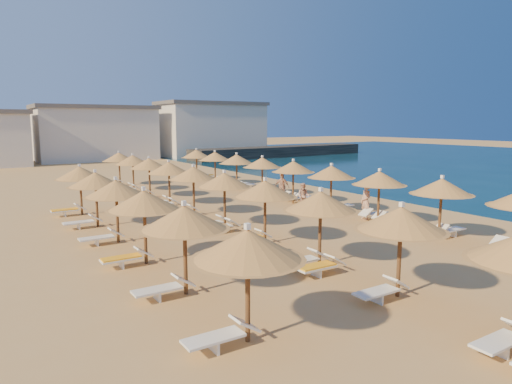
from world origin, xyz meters
TOP-DOWN VIEW (x-y plane):
  - ground at (0.00, 0.00)m, footprint 220.00×220.00m
  - jetty at (26.68, 38.83)m, footprint 30.22×6.38m
  - hotel_blocks at (3.21, 46.00)m, footprint 48.58×10.98m
  - parasol_row_east at (3.81, 2.36)m, footprint 2.70×37.89m
  - parasol_row_west at (-3.01, 2.36)m, footprint 2.70×37.89m
  - parasol_row_inland at (-8.19, 0.60)m, footprint 2.70×20.29m
  - loungers at (-0.98, 2.05)m, footprint 15.20×36.65m
  - beachgoer_b at (3.25, 4.13)m, footprint 0.90×0.94m
  - beachgoer_a at (4.17, 0.04)m, footprint 0.59×0.78m
  - beachgoer_c at (3.88, 7.20)m, footprint 0.92×1.12m

SIDE VIEW (x-z plane):
  - ground at x=0.00m, z-range 0.00..0.00m
  - loungers at x=-0.98m, z-range 0.01..0.67m
  - jetty at x=26.68m, z-range 0.00..1.50m
  - beachgoer_b at x=3.25m, z-range 0.00..1.53m
  - beachgoer_c at x=3.88m, z-range 0.00..1.78m
  - beachgoer_a at x=4.17m, z-range 0.00..1.91m
  - parasol_row_inland at x=-8.19m, z-range 0.87..3.70m
  - parasol_row_east at x=3.81m, z-range 0.87..3.70m
  - parasol_row_west at x=-3.01m, z-range 0.87..3.70m
  - hotel_blocks at x=3.21m, z-range -0.35..7.75m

